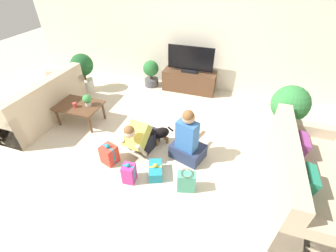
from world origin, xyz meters
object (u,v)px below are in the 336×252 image
sofa_left (40,105)px  gift_bag_a (186,182)px  coffee_table (79,107)px  potted_plant_back_left (151,72)px  person_kneeling (141,138)px  gift_box_b (109,154)px  dog (158,133)px  potted_plant_corner_left (83,69)px  tv (190,61)px  sofa_right (302,179)px  person_sitting (188,141)px  tabletop_plant (87,100)px  gift_box_a (155,170)px  gift_box_c (129,173)px  mug (75,105)px  potted_plant_corner_right (290,105)px  tv_console (189,81)px

sofa_left → gift_bag_a: sofa_left is taller
coffee_table → potted_plant_back_left: size_ratio=1.29×
sofa_left → person_kneeling: (2.36, -0.32, 0.00)m
gift_box_b → dog: bearing=48.7°
potted_plant_corner_left → gift_box_b: potted_plant_corner_left is taller
potted_plant_corner_left → coffee_table: bearing=-59.6°
gift_box_b → sofa_left: bearing=160.4°
person_kneeling → gift_bag_a: bearing=-20.7°
person_kneeling → tv: bearing=93.8°
tv → sofa_right: bearing=-49.0°
person_sitting → tabletop_plant: (-2.08, 0.37, 0.18)m
tv → tabletop_plant: bearing=-128.1°
gift_box_a → gift_box_c: gift_box_c is taller
dog → gift_bag_a: size_ratio=1.24×
person_sitting → mug: bearing=11.8°
potted_plant_corner_right → person_sitting: (-1.51, -1.11, -0.32)m
sofa_left → tabletop_plant: (1.05, 0.16, 0.22)m
gift_box_a → tabletop_plant: 1.98m
dog → gift_box_b: bearing=-78.3°
potted_plant_back_left → person_kneeling: (0.76, -2.38, -0.05)m
tabletop_plant → coffee_table: bearing=-165.9°
potted_plant_back_left → dog: bearing=-65.4°
gift_box_c → gift_bag_a: bearing=7.3°
potted_plant_corner_right → person_sitting: 1.90m
sofa_right → potted_plant_back_left: (-3.19, 2.49, 0.05)m
gift_box_a → mug: mug is taller
dog → gift_box_a: 0.75m
person_sitting → dog: (-0.58, 0.18, -0.12)m
tv → potted_plant_corner_right: size_ratio=1.07×
person_kneeling → gift_bag_a: person_kneeling is taller
potted_plant_back_left → gift_box_c: 3.14m
dog → gift_box_c: bearing=-43.9°
tv → gift_bag_a: bearing=-76.7°
dog → potted_plant_corner_right: bearing=76.8°
potted_plant_back_left → gift_box_a: potted_plant_back_left is taller
dog → tabletop_plant: bearing=-133.9°
coffee_table → gift_box_c: 1.92m
potted_plant_corner_right → gift_bag_a: 2.28m
potted_plant_corner_right → gift_box_b: size_ratio=2.68×
tabletop_plant → tv_console: bearing=51.9°
tv → mug: bearing=-129.7°
tv_console → mug: bearing=-129.7°
tv → gift_box_c: tv is taller
potted_plant_corner_left → potted_plant_corner_right: bearing=-5.4°
tv_console → gift_box_a: tv_console is taller
tv_console → person_kneeling: size_ratio=1.66×
coffee_table → dog: (1.69, -0.13, -0.13)m
potted_plant_back_left → tabletop_plant: potted_plant_back_left is taller
dog → gift_box_a: bearing=-20.0°
potted_plant_corner_left → gift_box_b: (1.81, -2.02, -0.40)m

